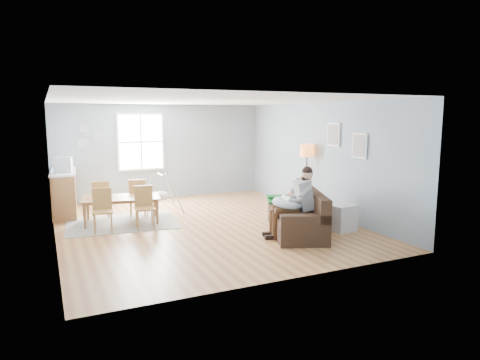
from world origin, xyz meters
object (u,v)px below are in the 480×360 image
chair_sw (103,207)px  chair_nw (101,198)px  dining_table (122,210)px  monitor (63,165)px  chair_ne (137,195)px  counter (64,192)px  storage_cube (342,218)px  floor_lamp (307,156)px  baby_swing (161,195)px  sofa (299,218)px  toddler (294,195)px  chair_se (144,204)px  father (295,200)px

chair_sw → chair_nw: bearing=85.0°
dining_table → monitor: bearing=142.7°
chair_ne → counter: size_ratio=0.46×
storage_cube → chair_ne: (-3.58, 3.12, 0.23)m
floor_lamp → baby_swing: size_ratio=1.72×
chair_ne → sofa: bearing=-46.5°
toddler → chair_sw: bearing=156.9°
dining_table → chair_ne: bearing=59.5°
toddler → floor_lamp: floor_lamp is taller
toddler → chair_se: size_ratio=0.98×
chair_se → sofa: bearing=-31.2°
floor_lamp → monitor: floor_lamp is taller
sofa → storage_cube: 0.91m
baby_swing → sofa: bearing=-55.1°
chair_se → chair_nw: bearing=121.1°
monitor → floor_lamp: bearing=-19.1°
storage_cube → chair_se: chair_se is taller
floor_lamp → dining_table: bearing=170.9°
sofa → baby_swing: 3.67m
father → counter: bearing=134.5°
father → storage_cube: size_ratio=2.54×
storage_cube → chair_nw: (-4.42, 3.20, 0.23)m
chair_nw → counter: counter is taller
chair_sw → baby_swing: baby_swing is taller
chair_sw → counter: (-0.63, 2.10, 0.03)m
chair_sw → counter: counter is taller
chair_sw → monitor: monitor is taller
chair_sw → monitor: 1.99m
chair_se → monitor: monitor is taller
chair_se → monitor: size_ratio=2.07×
sofa → monitor: size_ratio=5.37×
sofa → toddler: 0.48m
dining_table → chair_sw: bearing=-121.0°
chair_se → chair_nw: (-0.74, 1.23, -0.01)m
toddler → counter: 5.63m
floor_lamp → chair_se: 4.12m
father → toddler: father is taller
monitor → chair_nw: bearing=-38.1°
floor_lamp → counter: size_ratio=0.87×
dining_table → sofa: bearing=-26.2°
chair_se → chair_sw: bearing=175.1°
floor_lamp → chair_se: size_ratio=1.86×
floor_lamp → toddler: bearing=-131.4°
father → chair_nw: size_ratio=1.58×
sofa → baby_swing: baby_swing is taller
toddler → chair_nw: 4.47m
chair_sw → counter: size_ratio=0.46×
floor_lamp → chair_se: (-4.03, 0.09, -0.88)m
sofa → dining_table: 3.93m
sofa → counter: size_ratio=1.21×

